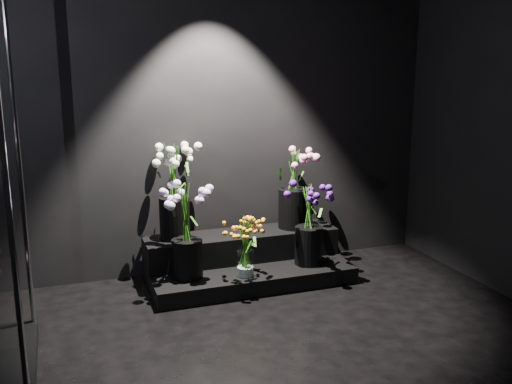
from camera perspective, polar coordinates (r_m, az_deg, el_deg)
name	(u,v)px	position (r m, az deg, el deg)	size (l,w,h in m)	color
wall_back	(204,105)	(4.70, -5.22, 8.65)	(4.00, 4.00, 0.00)	black
display_riser	(246,260)	(4.73, -1.03, -6.83)	(1.61, 0.72, 0.36)	black
bouquet_orange_bells	(245,247)	(4.36, -1.08, -5.49)	(0.27, 0.27, 0.46)	white
bouquet_lilac	(186,227)	(4.32, -6.97, -3.45)	(0.43, 0.43, 0.71)	black
bouquet_purple	(309,218)	(4.60, 5.34, -2.63)	(0.38, 0.38, 0.67)	black
bouquet_cream_roses	(173,183)	(4.53, -8.25, 0.91)	(0.54, 0.54, 0.77)	black
bouquet_pink_roses	(293,181)	(4.81, 3.76, 1.07)	(0.48, 0.48, 0.68)	black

